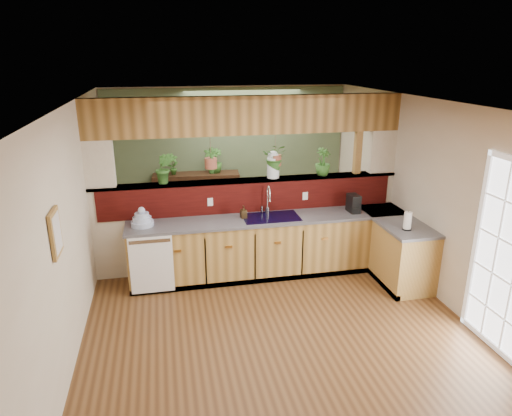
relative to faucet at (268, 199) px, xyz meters
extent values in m
cube|color=#533419|center=(-0.24, -1.13, -1.13)|extent=(4.60, 7.00, 0.01)
cube|color=brown|center=(-0.24, -1.13, 1.47)|extent=(4.60, 7.00, 0.01)
cube|color=beige|center=(-0.24, 2.37, 0.17)|extent=(4.60, 0.02, 2.60)
cube|color=beige|center=(-2.54, -1.13, 0.17)|extent=(0.02, 7.00, 2.60)
cube|color=beige|center=(2.06, -1.13, 0.17)|extent=(0.02, 7.00, 2.60)
cube|color=beige|center=(-0.24, 0.22, -0.46)|extent=(4.60, 0.15, 1.35)
cube|color=#350806|center=(-0.24, 0.13, -0.01)|extent=(4.40, 0.02, 0.45)
cube|color=brown|center=(-0.24, 0.22, 0.24)|extent=(4.60, 0.21, 0.04)
cube|color=brown|center=(-0.24, 0.22, 1.19)|extent=(4.60, 0.15, 0.55)
cube|color=beige|center=(-2.34, 0.22, 0.57)|extent=(0.40, 0.15, 0.70)
cube|color=beige|center=(1.86, 0.22, 0.57)|extent=(0.40, 0.15, 0.70)
cube|color=brown|center=(1.46, 0.22, 0.17)|extent=(0.10, 0.10, 2.60)
cube|color=brown|center=(-0.24, 0.22, 0.24)|extent=(4.60, 0.21, 0.04)
cube|color=brown|center=(-0.24, 0.22, 1.19)|extent=(4.60, 0.15, 0.55)
cube|color=#4E6142|center=(-0.24, 2.35, 0.17)|extent=(4.55, 0.02, 2.55)
cube|color=olive|center=(0.01, -0.16, -0.70)|extent=(4.10, 0.60, 0.86)
cube|color=#4C4C51|center=(0.01, -0.16, -0.25)|extent=(4.14, 0.64, 0.04)
cube|color=olive|center=(1.76, -0.60, -0.70)|extent=(0.60, 1.48, 0.86)
cube|color=#4C4C51|center=(1.76, -0.60, -0.25)|extent=(0.64, 1.52, 0.04)
cube|color=olive|center=(1.76, -0.16, -0.70)|extent=(0.60, 0.60, 0.86)
cube|color=#4C4C51|center=(1.76, -0.16, -0.25)|extent=(0.64, 0.64, 0.04)
cube|color=black|center=(0.01, -0.43, -1.09)|extent=(4.10, 0.06, 0.08)
cube|color=black|center=(1.49, -0.60, -1.09)|extent=(0.06, 1.48, 0.08)
cube|color=white|center=(-1.72, -0.47, -0.68)|extent=(0.58, 0.02, 0.82)
cube|color=#B7B7B2|center=(-1.72, -0.48, -0.33)|extent=(0.54, 0.01, 0.05)
cube|color=black|center=(0.01, -0.16, -0.25)|extent=(0.82, 0.50, 0.03)
cube|color=black|center=(-0.18, -0.16, -0.33)|extent=(0.34, 0.40, 0.16)
cube|color=black|center=(0.20, -0.16, -0.33)|extent=(0.34, 0.40, 0.16)
cube|color=white|center=(2.03, -2.43, -0.08)|extent=(0.06, 1.02, 2.16)
cube|color=olive|center=(-2.51, -1.93, 0.42)|extent=(0.03, 0.35, 0.45)
cube|color=silver|center=(-2.50, -1.93, 0.42)|extent=(0.01, 0.27, 0.37)
cylinder|color=#B7B7B2|center=(0.00, 0.04, -0.19)|extent=(0.06, 0.06, 0.09)
cylinder|color=#B7B7B2|center=(0.00, 0.04, -0.02)|extent=(0.02, 0.02, 0.26)
torus|color=#B7B7B2|center=(0.00, -0.02, 0.11)|extent=(0.19, 0.04, 0.19)
cylinder|color=#B7B7B2|center=(0.00, -0.11, 0.04)|extent=(0.02, 0.02, 0.11)
cylinder|color=#B7B7B2|center=(-0.08, 0.04, -0.17)|extent=(0.03, 0.03, 0.09)
cylinder|color=#A7B6D8|center=(-1.81, -0.14, -0.20)|extent=(0.31, 0.31, 0.07)
cylinder|color=#A7B6D8|center=(-1.81, -0.14, -0.13)|extent=(0.25, 0.25, 0.06)
cylinder|color=#A7B6D8|center=(-1.81, -0.14, -0.08)|extent=(0.20, 0.20, 0.06)
sphere|color=#A7B6D8|center=(-1.81, -0.14, -0.01)|extent=(0.10, 0.10, 0.10)
imported|color=#392814|center=(-0.38, -0.11, -0.14)|extent=(0.10, 0.10, 0.19)
cube|color=black|center=(1.28, -0.18, -0.10)|extent=(0.14, 0.23, 0.27)
cube|color=black|center=(1.28, -0.26, -0.19)|extent=(0.12, 0.09, 0.09)
cylinder|color=silver|center=(1.28, -0.23, -0.15)|extent=(0.07, 0.07, 0.07)
cylinder|color=black|center=(1.69, -1.02, -0.22)|extent=(0.12, 0.12, 0.02)
cylinder|color=#B7B7B2|center=(1.69, -1.02, -0.10)|extent=(0.02, 0.02, 0.27)
cylinder|color=white|center=(1.69, -1.02, -0.10)|extent=(0.10, 0.10, 0.23)
cylinder|color=silver|center=(0.13, 0.22, 0.41)|extent=(0.18, 0.18, 0.31)
sphere|color=silver|center=(0.13, 0.22, 0.58)|extent=(0.16, 0.16, 0.16)
imported|color=#29571E|center=(-1.47, 0.22, 0.48)|extent=(0.29, 0.26, 0.45)
imported|color=#29571E|center=(0.91, 0.22, 0.47)|extent=(0.30, 0.30, 0.42)
cylinder|color=brown|center=(-0.80, 0.22, 0.75)|extent=(0.01, 0.01, 0.33)
cylinder|color=brown|center=(-0.80, 0.22, 0.52)|extent=(0.18, 0.18, 0.15)
imported|color=#29571E|center=(-0.80, 0.22, 0.75)|extent=(0.23, 0.19, 0.38)
cylinder|color=brown|center=(0.16, 0.22, 0.75)|extent=(0.01, 0.01, 0.33)
cylinder|color=brown|center=(0.16, 0.22, 0.53)|extent=(0.19, 0.19, 0.16)
imported|color=#29571E|center=(0.16, 0.22, 0.77)|extent=(0.43, 0.40, 0.40)
cube|color=black|center=(-0.88, 2.12, -0.63)|extent=(1.63, 0.55, 1.07)
imported|color=#29571E|center=(-1.30, 2.12, 0.10)|extent=(0.24, 0.20, 0.39)
imported|color=#29571E|center=(-0.52, 2.12, 0.13)|extent=(0.26, 0.26, 0.45)
imported|color=#29571E|center=(0.53, 1.34, -0.79)|extent=(0.62, 0.54, 0.68)
camera|label=1|loc=(-1.48, -6.22, 2.01)|focal=32.00mm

